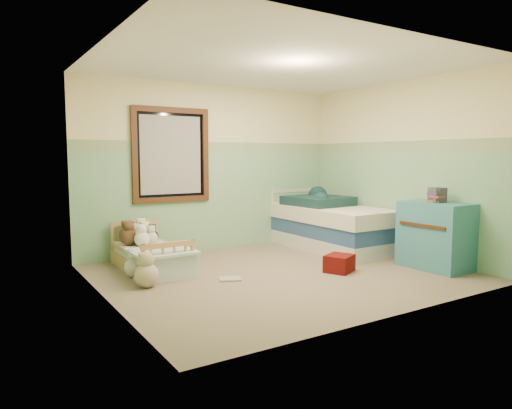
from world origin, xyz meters
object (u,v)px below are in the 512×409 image
twin_bed_frame (332,242)px  dresser (435,235)px  red_pillow (339,263)px  floor_book (230,279)px  plush_floor_tan (147,275)px  toddler_bed_frame (151,263)px  plush_floor_cream (134,267)px

twin_bed_frame → dresser: (0.27, -1.65, 0.31)m
red_pillow → floor_book: (-1.35, 0.38, -0.09)m
plush_floor_tan → twin_bed_frame: 3.20m
toddler_bed_frame → red_pillow: bearing=-35.1°
toddler_bed_frame → dresser: (3.12, -1.88, 0.34)m
toddler_bed_frame → dresser: 3.66m
floor_book → plush_floor_cream: bearing=164.8°
toddler_bed_frame → twin_bed_frame: size_ratio=0.66×
plush_floor_cream → twin_bed_frame: (3.14, 0.05, -0.01)m
plush_floor_cream → plush_floor_tan: size_ratio=0.88×
toddler_bed_frame → plush_floor_tan: plush_floor_tan is taller
floor_book → red_pillow: bearing=7.4°
floor_book → toddler_bed_frame: bearing=144.5°
plush_floor_tan → floor_book: size_ratio=1.08×
twin_bed_frame → floor_book: twin_bed_frame is taller
plush_floor_tan → twin_bed_frame: bearing=9.7°
twin_bed_frame → red_pillow: (-0.89, -1.14, -0.00)m
toddler_bed_frame → twin_bed_frame: (2.84, -0.23, 0.03)m
floor_book → twin_bed_frame: bearing=41.9°
plush_floor_cream → twin_bed_frame: plush_floor_cream is taller
toddler_bed_frame → twin_bed_frame: twin_bed_frame is taller
dresser → plush_floor_tan: bearing=162.1°
red_pillow → floor_book: red_pillow is taller
twin_bed_frame → toddler_bed_frame: bearing=175.4°
twin_bed_frame → floor_book: size_ratio=8.02×
twin_bed_frame → plush_floor_cream: bearing=-179.1°
twin_bed_frame → red_pillow: twin_bed_frame is taller
red_pillow → dresser: bearing=-23.4°
dresser → red_pillow: dresser is taller
plush_floor_tan → twin_bed_frame: (3.16, 0.54, -0.02)m
toddler_bed_frame → floor_book: size_ratio=5.27×
plush_floor_tan → red_pillow: 2.34m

